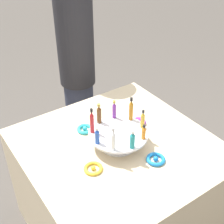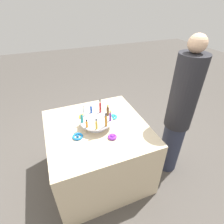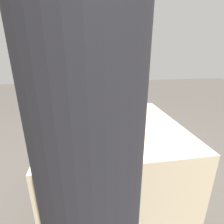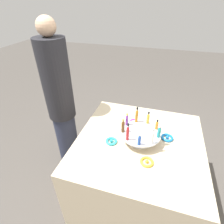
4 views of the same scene
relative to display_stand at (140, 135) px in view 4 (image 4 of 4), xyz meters
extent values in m
plane|color=#4C4742|center=(0.00, 0.00, -0.77)|extent=(12.00, 12.00, 0.00)
cube|color=beige|center=(0.00, 0.00, -0.41)|extent=(1.00, 1.00, 0.71)
cylinder|color=silver|center=(0.00, 0.00, -0.05)|extent=(0.20, 0.20, 0.01)
cylinder|color=silver|center=(0.00, 0.00, -0.01)|extent=(0.11, 0.11, 0.06)
cylinder|color=silver|center=(0.00, 0.00, 0.02)|extent=(0.32, 0.32, 0.01)
cylinder|color=#B21E23|center=(-0.08, -0.11, 0.08)|extent=(0.02, 0.02, 0.11)
cone|color=#B21E23|center=(-0.08, -0.11, 0.15)|extent=(0.02, 0.02, 0.02)
cylinder|color=black|center=(-0.08, -0.11, 0.17)|extent=(0.01, 0.01, 0.02)
cylinder|color=#234CAD|center=(0.01, -0.14, 0.07)|extent=(0.02, 0.02, 0.07)
cone|color=#234CAD|center=(0.01, -0.14, 0.11)|extent=(0.02, 0.02, 0.02)
cylinder|color=silver|center=(0.01, -0.14, 0.12)|extent=(0.01, 0.01, 0.01)
cylinder|color=silver|center=(0.10, -0.10, 0.08)|extent=(0.02, 0.02, 0.09)
cone|color=silver|center=(0.10, -0.10, 0.13)|extent=(0.02, 0.02, 0.02)
cylinder|color=#B2B2B7|center=(0.10, -0.10, 0.15)|extent=(0.01, 0.01, 0.02)
cylinder|color=teal|center=(0.14, -0.01, 0.07)|extent=(0.03, 0.03, 0.08)
cone|color=teal|center=(0.14, -0.01, 0.11)|extent=(0.02, 0.02, 0.02)
cylinder|color=silver|center=(0.14, -0.01, 0.13)|extent=(0.02, 0.02, 0.01)
cylinder|color=orange|center=(0.11, 0.08, 0.06)|extent=(0.02, 0.02, 0.06)
cone|color=orange|center=(0.11, 0.08, 0.10)|extent=(0.02, 0.02, 0.01)
cylinder|color=black|center=(0.11, 0.08, 0.11)|extent=(0.01, 0.01, 0.01)
cylinder|color=gold|center=(0.04, 0.13, 0.07)|extent=(0.02, 0.02, 0.08)
cone|color=gold|center=(0.04, 0.13, 0.12)|extent=(0.02, 0.02, 0.02)
cylinder|color=black|center=(0.04, 0.13, 0.13)|extent=(0.01, 0.01, 0.01)
cylinder|color=#AD6B19|center=(-0.06, 0.13, 0.08)|extent=(0.02, 0.02, 0.10)
cone|color=#AD6B19|center=(-0.06, 0.13, 0.14)|extent=(0.02, 0.02, 0.02)
cylinder|color=black|center=(-0.06, 0.13, 0.16)|extent=(0.02, 0.02, 0.02)
cylinder|color=#702D93|center=(-0.12, 0.06, 0.07)|extent=(0.02, 0.02, 0.08)
cone|color=#702D93|center=(-0.12, 0.06, 0.12)|extent=(0.02, 0.02, 0.02)
cylinder|color=gold|center=(-0.12, 0.06, 0.14)|extent=(0.01, 0.01, 0.01)
cylinder|color=brown|center=(-0.13, -0.03, 0.07)|extent=(0.03, 0.03, 0.09)
cone|color=brown|center=(-0.13, -0.03, 0.13)|extent=(0.02, 0.02, 0.02)
cylinder|color=#B79338|center=(-0.13, -0.03, 0.14)|extent=(0.02, 0.02, 0.02)
torus|color=gold|center=(0.09, -0.21, -0.05)|extent=(0.10, 0.10, 0.02)
sphere|color=gold|center=(0.09, -0.21, -0.04)|extent=(0.02, 0.02, 0.02)
torus|color=blue|center=(0.21, 0.09, -0.05)|extent=(0.10, 0.10, 0.02)
sphere|color=blue|center=(0.21, 0.09, -0.04)|extent=(0.03, 0.03, 0.03)
torus|color=purple|center=(-0.09, 0.21, -0.04)|extent=(0.08, 0.08, 0.03)
sphere|color=purple|center=(-0.09, 0.21, -0.04)|extent=(0.04, 0.04, 0.04)
torus|color=#2DB7CC|center=(-0.21, -0.09, -0.05)|extent=(0.09, 0.09, 0.02)
sphere|color=#2DB7CC|center=(-0.21, -0.09, -0.04)|extent=(0.03, 0.03, 0.03)
cylinder|color=#282D42|center=(-0.83, 0.21, -0.44)|extent=(0.23, 0.23, 0.66)
cylinder|color=#232328|center=(-0.83, 0.21, 0.27)|extent=(0.27, 0.27, 0.75)
sphere|color=#D8AD89|center=(-0.83, 0.21, 0.72)|extent=(0.16, 0.16, 0.16)
camera|label=1|loc=(1.05, -0.76, 1.06)|focal=50.00mm
camera|label=2|loc=(0.36, 1.33, 1.05)|focal=28.00mm
camera|label=3|loc=(-1.20, 0.22, 0.49)|focal=28.00mm
camera|label=4|loc=(0.09, -1.06, 0.92)|focal=28.00mm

